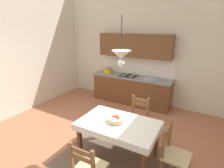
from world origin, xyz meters
name	(u,v)px	position (x,y,z in m)	size (l,w,h in m)	color
ground_plane	(92,147)	(0.00, 0.00, -0.05)	(6.01, 6.17, 0.10)	#AD6B4C
wall_back	(144,40)	(0.00, 2.84, 2.00)	(6.01, 0.12, 4.00)	silver
wall_left	(0,44)	(-2.76, 0.00, 2.00)	(0.12, 6.17, 4.00)	silver
area_rug	(116,159)	(0.64, -0.13, 0.00)	(2.10, 1.60, 0.01)	brown
kitchen_cabinetry	(132,77)	(-0.20, 2.51, 0.86)	(2.55, 0.63, 2.20)	brown
dining_table	(118,128)	(0.64, -0.03, 0.63)	(1.46, 0.93, 0.75)	brown
dining_chair_window_side	(174,155)	(1.65, -0.01, 0.44)	(0.44, 0.44, 0.93)	#D1BC89
dining_chair_kitchen_side	(137,119)	(0.69, 0.80, 0.44)	(0.43, 0.43, 0.93)	#D1BC89
fruit_bowl	(116,119)	(0.59, -0.04, 0.81)	(0.30, 0.30, 0.12)	beige
pendant_lamp	(121,55)	(0.66, 0.01, 1.98)	(0.32, 0.32, 0.80)	black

